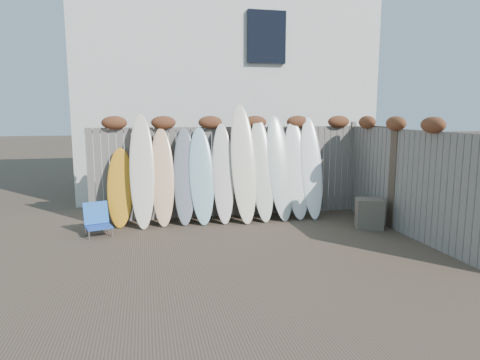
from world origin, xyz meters
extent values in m
plane|color=#493A2D|center=(0.00, 0.00, 0.00)|extent=(80.00, 80.00, 0.00)
cube|color=slate|center=(0.00, 2.40, 1.00)|extent=(6.00, 0.10, 2.00)
cube|color=slate|center=(3.00, 2.40, 1.05)|extent=(0.10, 0.10, 2.10)
ellipsoid|color=brown|center=(-2.40, 2.36, 2.10)|extent=(0.52, 0.28, 0.28)
ellipsoid|color=brown|center=(-1.40, 2.36, 2.10)|extent=(0.52, 0.28, 0.28)
ellipsoid|color=brown|center=(-0.40, 2.36, 2.10)|extent=(0.52, 0.28, 0.28)
ellipsoid|color=brown|center=(0.60, 2.36, 2.10)|extent=(0.52, 0.28, 0.28)
ellipsoid|color=brown|center=(1.60, 2.36, 2.10)|extent=(0.52, 0.28, 0.28)
ellipsoid|color=brown|center=(2.60, 2.36, 2.10)|extent=(0.52, 0.28, 0.28)
cube|color=slate|center=(3.00, 0.20, 1.00)|extent=(0.10, 4.40, 2.00)
ellipsoid|color=brown|center=(2.96, -0.50, 2.10)|extent=(0.28, 0.56, 0.28)
ellipsoid|color=brown|center=(2.96, 0.60, 2.10)|extent=(0.28, 0.56, 0.28)
ellipsoid|color=brown|center=(2.96, 1.70, 2.10)|extent=(0.28, 0.56, 0.28)
cube|color=silver|center=(0.50, 6.50, 3.00)|extent=(8.00, 5.00, 6.00)
cube|color=black|center=(1.30, 3.95, 4.20)|extent=(1.00, 0.12, 1.30)
cube|color=#2347B2|center=(-2.70, 1.35, 0.17)|extent=(0.55, 0.51, 0.03)
cube|color=blue|center=(-2.77, 1.56, 0.40)|extent=(0.48, 0.26, 0.42)
cylinder|color=silver|center=(-2.86, 1.13, 0.09)|extent=(0.03, 0.03, 0.17)
cylinder|color=#B2B2BA|center=(-2.95, 1.46, 0.09)|extent=(0.03, 0.03, 0.17)
cylinder|color=silver|center=(-2.45, 1.25, 0.09)|extent=(0.03, 0.03, 0.17)
cylinder|color=silver|center=(-2.55, 1.58, 0.09)|extent=(0.03, 0.03, 0.17)
cube|color=#4D3E3A|center=(2.56, 0.73, 0.30)|extent=(0.63, 0.58, 0.60)
cube|color=#403627|center=(3.04, 1.22, 1.01)|extent=(0.15, 1.35, 2.03)
ellipsoid|color=orange|center=(-2.32, 2.04, 0.80)|extent=(0.57, 0.62, 1.60)
ellipsoid|color=beige|center=(-1.87, 1.94, 1.15)|extent=(0.50, 0.81, 2.29)
ellipsoid|color=#F8A77F|center=(-1.47, 1.99, 1.00)|extent=(0.49, 0.72, 2.00)
ellipsoid|color=slate|center=(-1.01, 2.00, 1.00)|extent=(0.53, 0.75, 2.00)
ellipsoid|color=#8AB7C3|center=(-0.66, 1.95, 1.01)|extent=(0.52, 0.72, 2.01)
ellipsoid|color=beige|center=(-0.20, 1.94, 1.04)|extent=(0.50, 0.77, 2.09)
ellipsoid|color=beige|center=(0.24, 1.91, 1.25)|extent=(0.54, 0.87, 2.49)
ellipsoid|color=beige|center=(0.64, 1.92, 1.10)|extent=(0.50, 0.78, 2.20)
ellipsoid|color=silver|center=(1.05, 1.93, 1.13)|extent=(0.60, 0.84, 2.26)
ellipsoid|color=white|center=(1.45, 1.97, 1.06)|extent=(0.56, 0.76, 2.13)
ellipsoid|color=white|center=(1.78, 1.93, 1.11)|extent=(0.53, 0.81, 2.22)
camera|label=1|loc=(-1.81, -6.88, 2.30)|focal=32.00mm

